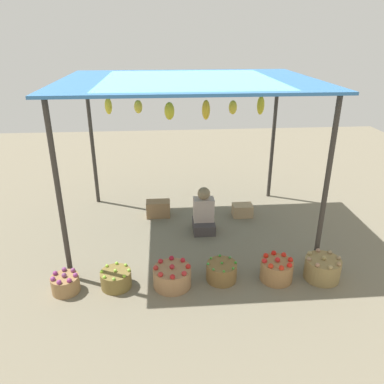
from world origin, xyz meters
TOP-DOWN VIEW (x-y plane):
  - ground_plane at (0.00, 0.00)m, footprint 14.00×14.00m
  - market_stall_structure at (0.00, 0.01)m, footprint 3.76×2.83m
  - vendor_person at (0.24, -0.07)m, footprint 0.36×0.44m
  - basket_purple_onions at (-1.73, -1.56)m, footprint 0.36×0.36m
  - basket_limes at (-1.08, -1.51)m, footprint 0.41×0.41m
  - basket_red_apples at (-0.34, -1.54)m, footprint 0.51×0.51m
  - basket_green_chilies at (0.34, -1.47)m, footprint 0.42×0.42m
  - basket_red_tomatoes at (1.08, -1.52)m, footprint 0.44×0.44m
  - basket_potatoes at (1.72, -1.55)m, footprint 0.48×0.48m
  - wooden_crate_near_vendor at (-0.53, 0.52)m, footprint 0.43×0.24m
  - wooden_crate_stacked_rear at (1.01, 0.41)m, footprint 0.36×0.25m

SIDE VIEW (x-z plane):
  - ground_plane at x=0.00m, z-range 0.00..0.00m
  - wooden_crate_stacked_rear at x=1.01m, z-range 0.00..0.22m
  - basket_limes at x=-1.08m, z-range -0.02..0.25m
  - basket_purple_onions at x=-1.73m, z-range -0.02..0.26m
  - basket_green_chilies at x=0.34m, z-range -0.01..0.27m
  - basket_red_apples at x=-0.34m, z-range -0.02..0.30m
  - wooden_crate_near_vendor at x=-0.53m, z-range 0.00..0.30m
  - basket_red_tomatoes at x=1.08m, z-range -0.02..0.32m
  - basket_potatoes at x=1.72m, z-range -0.02..0.33m
  - vendor_person at x=0.24m, z-range -0.09..0.69m
  - market_stall_structure at x=0.00m, z-range 1.08..3.58m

